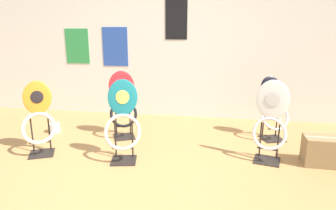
% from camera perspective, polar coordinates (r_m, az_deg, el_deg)
% --- Properties ---
extents(ground_plane, '(14.00, 14.00, 0.00)m').
position_cam_1_polar(ground_plane, '(2.98, -9.89, -15.50)').
color(ground_plane, '#B7844C').
extents(wall_back, '(8.00, 0.07, 2.60)m').
position_cam_1_polar(wall_back, '(5.00, -1.03, 12.56)').
color(wall_back, silver).
rests_on(wall_back, ground_plane).
extents(toilet_seat_display_teal_sax, '(0.45, 0.38, 0.92)m').
position_cam_1_polar(toilet_seat_display_teal_sax, '(3.39, -8.64, -3.56)').
color(toilet_seat_display_teal_sax, black).
rests_on(toilet_seat_display_teal_sax, ground_plane).
extents(toilet_seat_display_crimson_swirl, '(0.44, 0.40, 0.91)m').
position_cam_1_polar(toilet_seat_display_crimson_swirl, '(4.12, -8.57, -0.29)').
color(toilet_seat_display_crimson_swirl, black).
rests_on(toilet_seat_display_crimson_swirl, ground_plane).
extents(toilet_seat_display_orange_sun, '(0.47, 0.46, 0.87)m').
position_cam_1_polar(toilet_seat_display_orange_sun, '(3.86, -23.45, -2.67)').
color(toilet_seat_display_orange_sun, black).
rests_on(toilet_seat_display_orange_sun, ground_plane).
extents(toilet_seat_display_jazz_black, '(0.44, 0.45, 0.84)m').
position_cam_1_polar(toilet_seat_display_jazz_black, '(4.26, 19.44, -1.03)').
color(toilet_seat_display_jazz_black, black).
rests_on(toilet_seat_display_jazz_black, ground_plane).
extents(toilet_seat_display_white_plain, '(0.40, 0.34, 0.93)m').
position_cam_1_polar(toilet_seat_display_white_plain, '(3.52, 18.94, -3.03)').
color(toilet_seat_display_white_plain, black).
rests_on(toilet_seat_display_white_plain, ground_plane).
extents(paint_can, '(0.16, 0.16, 0.13)m').
position_cam_1_polar(paint_can, '(4.66, -20.85, -4.00)').
color(paint_can, silver).
rests_on(paint_can, ground_plane).
extents(storage_box, '(0.47, 0.28, 0.32)m').
position_cam_1_polar(storage_box, '(3.77, 27.82, -7.78)').
color(storage_box, '#93754C').
rests_on(storage_box, ground_plane).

